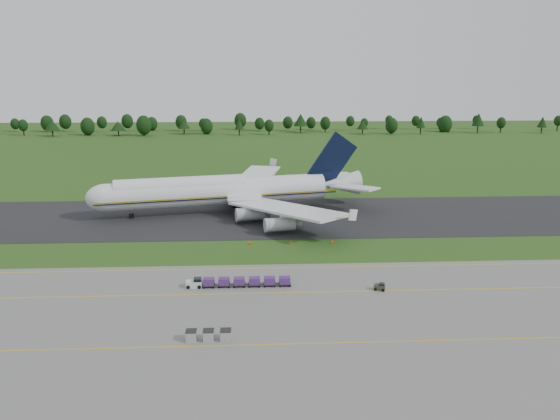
{
  "coord_description": "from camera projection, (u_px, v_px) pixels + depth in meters",
  "views": [
    {
      "loc": [
        -1.2,
        -108.3,
        36.74
      ],
      "look_at": [
        4.23,
        2.0,
        8.46
      ],
      "focal_mm": 35.0,
      "sensor_mm": 36.0,
      "label": 1
    }
  ],
  "objects": [
    {
      "name": "tree_line",
      "position": [
        255.0,
        124.0,
        324.66
      ],
      "size": [
        526.36,
        22.76,
        11.95
      ],
      "color": "black",
      "rests_on": "ground"
    },
    {
      "name": "apron_markings",
      "position": [
        263.0,
        305.0,
        87.83
      ],
      "size": [
        300.0,
        30.2,
        0.01
      ],
      "color": "gold",
      "rests_on": "apron"
    },
    {
      "name": "utility_cart",
      "position": [
        380.0,
        287.0,
        93.84
      ],
      "size": [
        2.09,
        1.63,
        1.01
      ],
      "color": "#303727",
      "rests_on": "apron"
    },
    {
      "name": "aircraft",
      "position": [
        224.0,
        191.0,
        144.23
      ],
      "size": [
        74.12,
        70.54,
        20.75
      ],
      "color": "silver",
      "rests_on": "ground"
    },
    {
      "name": "ground",
      "position": [
        260.0,
        252.0,
        113.95
      ],
      "size": [
        600.0,
        600.0,
        0.0
      ],
      "primitive_type": "plane",
      "color": "#264815",
      "rests_on": "ground"
    },
    {
      "name": "uld_row",
      "position": [
        209.0,
        335.0,
        76.28
      ],
      "size": [
        6.35,
        1.55,
        1.53
      ],
      "color": "gray",
      "rests_on": "apron"
    },
    {
      "name": "taxiway",
      "position": [
        259.0,
        217.0,
        141.04
      ],
      "size": [
        300.0,
        40.0,
        0.08
      ],
      "primitive_type": "cube",
      "color": "black",
      "rests_on": "ground"
    },
    {
      "name": "edge_markers",
      "position": [
        291.0,
        243.0,
        119.14
      ],
      "size": [
        18.7,
        0.3,
        0.6
      ],
      "color": "#FF4308",
      "rests_on": "ground"
    },
    {
      "name": "baggage_train",
      "position": [
        237.0,
        282.0,
        95.29
      ],
      "size": [
        18.28,
        1.66,
        1.59
      ],
      "color": "silver",
      "rests_on": "apron"
    },
    {
      "name": "apron",
      "position": [
        264.0,
        325.0,
        81.05
      ],
      "size": [
        300.0,
        52.0,
        0.06
      ],
      "primitive_type": "cube",
      "color": "slate",
      "rests_on": "ground"
    }
  ]
}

